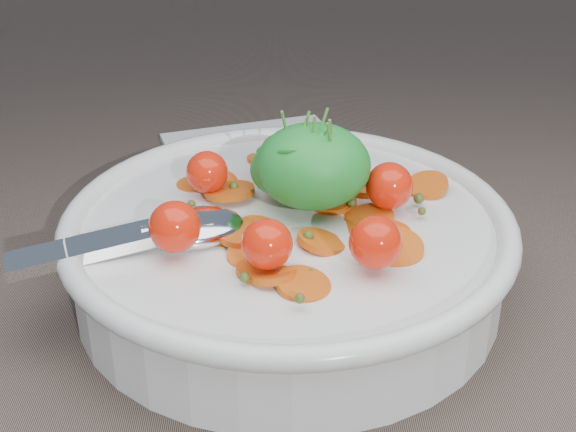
{
  "coord_description": "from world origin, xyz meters",
  "views": [
    {
      "loc": [
        0.0,
        -0.48,
        0.33
      ],
      "look_at": [
        0.01,
        0.0,
        0.06
      ],
      "focal_mm": 50.0,
      "sensor_mm": 36.0,
      "label": 1
    }
  ],
  "objects": [
    {
      "name": "napkin",
      "position": [
        -0.02,
        0.23,
        0.0
      ],
      "size": [
        0.2,
        0.19,
        0.01
      ],
      "primitive_type": "cube",
      "rotation": [
        0.0,
        0.0,
        0.31
      ],
      "color": "white",
      "rests_on": "ground"
    },
    {
      "name": "bowl",
      "position": [
        0.01,
        0.0,
        0.04
      ],
      "size": [
        0.34,
        0.31,
        0.13
      ],
      "color": "white",
      "rests_on": "ground"
    },
    {
      "name": "ground",
      "position": [
        0.0,
        0.0,
        0.0
      ],
      "size": [
        6.0,
        6.0,
        0.0
      ],
      "primitive_type": "plane",
      "color": "brown",
      "rests_on": "ground"
    }
  ]
}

